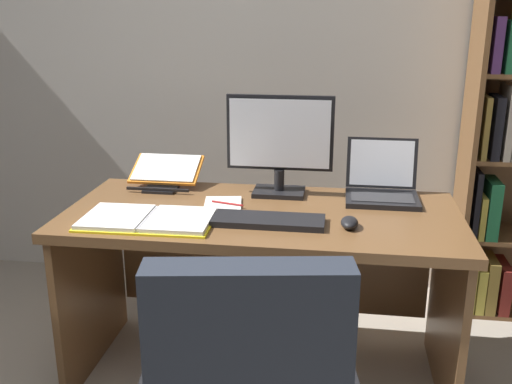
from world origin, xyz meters
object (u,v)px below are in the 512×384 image
Objects in this scene: monitor at (280,146)px; notepad at (223,205)px; desk at (264,251)px; open_binder at (148,219)px; laptop at (382,187)px; pen at (227,203)px; keyboard at (268,221)px; computer_mouse at (349,223)px; reading_stand_with_book at (165,172)px.

notepad is (-0.21, -0.20, -0.21)m from monitor.
open_binder is (-0.41, -0.26, 0.22)m from desk.
laptop reaches higher than pen.
keyboard and open_binder have the same top height.
keyboard is at bearing -139.32° from laptop.
laptop is 2.89× the size of computer_mouse.
open_binder reaches higher than pen.
monitor is 0.52m from computer_mouse.
laptop reaches higher than computer_mouse.
pen is at bearing 160.69° from computer_mouse.
open_binder is 2.41× the size of notepad.
keyboard reaches higher than notepad.
desk is 0.53m from open_binder.
open_binder is (-0.45, -0.05, -0.00)m from keyboard.
desk is at bearing -161.07° from laptop.
monitor is at bearing 44.00° from notepad.
laptop is 0.58m from keyboard.
pen is at bearing 137.90° from keyboard.
computer_mouse is at bearing -27.36° from reading_stand_with_book.
laptop is 0.96× the size of reading_stand_with_book.
monitor is at bearing -179.79° from laptop.
monitor is 1.51× the size of laptop.
desk is 3.74× the size of keyboard.
monitor is 0.65m from open_binder.
reading_stand_with_book reaches higher than keyboard.
notepad is (-0.17, -0.04, 0.21)m from desk.
laptop reaches higher than desk.
keyboard is 2.00× the size of notepad.
open_binder is at bearing -136.89° from monitor.
reading_stand_with_book is (-0.83, 0.43, 0.04)m from computer_mouse.
computer_mouse is 0.93m from reading_stand_with_book.
computer_mouse is (-0.14, -0.38, -0.03)m from laptop.
desk is 0.46m from computer_mouse.
monitor reaches higher than desk.
desk is 15.09× the size of computer_mouse.
monitor is at bearing 46.87° from pen.
computer_mouse reaches higher than notepad.
open_binder is at bearing -147.52° from desk.
reading_stand_with_book reaches higher than computer_mouse.
pen is (-0.15, -0.04, 0.22)m from desk.
reading_stand_with_book reaches higher than notepad.
computer_mouse is (0.30, -0.37, -0.20)m from monitor.
reading_stand_with_book is at bearing 141.03° from notepad.
open_binder reaches higher than notepad.
monitor reaches higher than reading_stand_with_book.
monitor is 0.55m from reading_stand_with_book.
desk is at bearing -104.76° from monitor.
keyboard is 1.34× the size of reading_stand_with_book.
keyboard is at bearing -39.27° from notepad.
notepad is at bearing 140.73° from keyboard.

